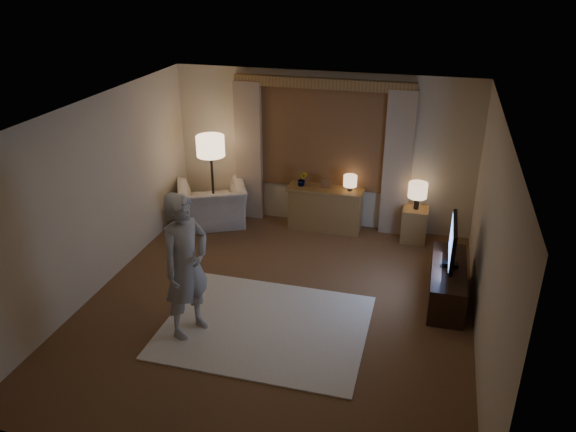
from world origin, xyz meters
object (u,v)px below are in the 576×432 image
(person, at_px, (186,266))
(tv_stand, at_px, (447,283))
(armchair, at_px, (212,205))
(side_table, at_px, (414,225))
(sideboard, at_px, (325,210))

(person, bearing_deg, tv_stand, -39.17)
(armchair, relative_size, tv_stand, 0.80)
(tv_stand, xyz_separation_m, person, (-3.02, -1.56, 0.68))
(armchair, bearing_deg, tv_stand, 134.23)
(side_table, bearing_deg, armchair, -175.32)
(person, bearing_deg, armchair, 40.48)
(tv_stand, bearing_deg, side_table, 108.02)
(person, bearing_deg, side_table, -14.13)
(armchair, height_order, person, person)
(sideboard, height_order, tv_stand, sideboard)
(sideboard, distance_m, tv_stand, 2.65)
(armchair, distance_m, side_table, 3.40)
(armchair, xyz_separation_m, person, (0.90, -2.95, 0.56))
(sideboard, relative_size, tv_stand, 0.86)
(side_table, relative_size, tv_stand, 0.40)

